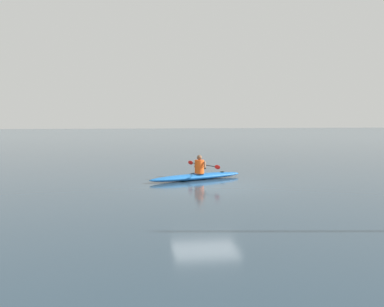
{
  "coord_description": "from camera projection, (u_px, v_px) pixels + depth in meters",
  "views": [
    {
      "loc": [
        2.94,
        17.06,
        2.69
      ],
      "look_at": [
        1.03,
        3.58,
        1.57
      ],
      "focal_mm": 42.84,
      "sensor_mm": 36.0,
      "label": 1
    }
  ],
  "objects": [
    {
      "name": "ground_plane",
      "position": [
        206.0,
        186.0,
        17.47
      ],
      "size": [
        160.0,
        160.0,
        0.0
      ],
      "primitive_type": "plane",
      "color": "#283D4C"
    },
    {
      "name": "kayaker",
      "position": [
        200.0,
        166.0,
        19.3
      ],
      "size": [
        1.03,
        2.27,
        0.78
      ],
      "color": "#E04C14",
      "rests_on": "kayak"
    },
    {
      "name": "kayak",
      "position": [
        197.0,
        177.0,
        19.25
      ],
      "size": [
        4.32,
        2.39,
        0.26
      ],
      "color": "#1959A5",
      "rests_on": "ground"
    }
  ]
}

